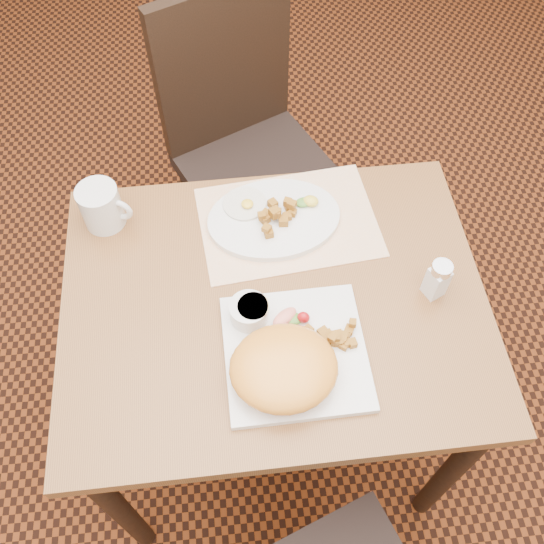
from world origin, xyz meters
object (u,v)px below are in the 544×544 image
Objects in this scene: chair_far at (245,137)px; plate_oval at (274,219)px; table at (274,324)px; salt_shaker at (438,279)px; plate_square at (295,353)px; coffee_mug at (102,207)px.

chair_far reaches higher than plate_oval.
salt_shaker reaches higher than table.
plate_square is 0.33m from salt_shaker.
plate_square is 2.80× the size of salt_shaker.
chair_far is at bearing 51.95° from coffee_mug.
salt_shaker is at bearing -35.59° from plate_oval.
chair_far is at bearing 92.46° from plate_square.
chair_far reaches higher than table.
chair_far is 0.54m from plate_oval.
table is 9.00× the size of salt_shaker.
plate_square is at bearing -44.71° from coffee_mug.
plate_oval is 3.05× the size of salt_shaker.
coffee_mug reaches higher than plate_square.
table is 0.71m from chair_far.
chair_far is 3.46× the size of plate_square.
table is 0.37m from salt_shaker.
coffee_mug is at bearing 145.06° from table.
table is 0.47m from coffee_mug.
salt_shaker reaches higher than plate_oval.
plate_square is 0.55m from coffee_mug.
plate_square is at bearing 67.90° from chair_far.
coffee_mug is (-0.39, 0.38, 0.04)m from plate_square.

